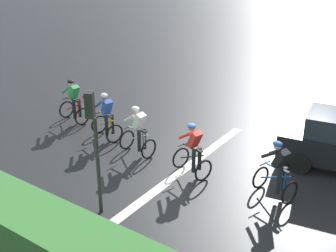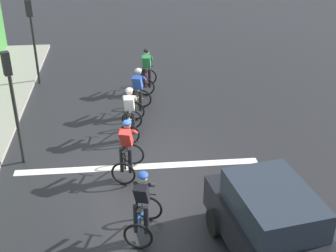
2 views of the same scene
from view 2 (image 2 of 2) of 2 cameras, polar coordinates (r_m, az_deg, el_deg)
The scene contains 10 objects.
ground_plane at distance 13.33m, azimuth -3.69°, elevation -5.23°, with size 80.00×80.00×0.00m, color black.
road_marking_stop_line at distance 13.40m, azimuth -3.70°, elevation -5.03°, with size 7.00×0.30×0.01m, color silver.
cyclist_lead at distance 17.98m, azimuth -2.62°, elevation 6.76°, with size 0.84×1.17×1.66m.
cyclist_second at distance 16.09m, azimuth -3.69°, elevation 4.10°, with size 0.97×1.23×1.66m.
cyclist_mid at distance 14.58m, azimuth -4.72°, elevation 1.43°, with size 0.80×1.15×1.66m.
cyclist_fourth at distance 12.67m, azimuth -5.04°, elevation -2.98°, with size 0.95×1.23×1.66m.
cyclist_trailing at distance 10.58m, azimuth -3.14°, elevation -9.92°, with size 0.96×1.23×1.66m.
car_black at distance 10.07m, azimuth 12.99°, elevation -12.47°, with size 2.41×4.33×1.76m.
traffic_light_near_crossing at distance 13.29m, azimuth -18.72°, elevation 4.03°, with size 0.27×0.29×3.34m.
traffic_light_far_junction at distance 19.02m, azimuth -16.45°, elevation 11.39°, with size 0.27×0.29×3.34m.
Camera 2 is at (-0.21, -11.17, 7.28)m, focal length 49.46 mm.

